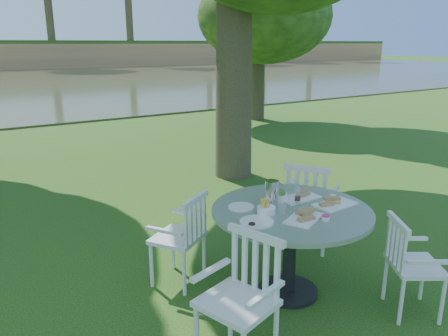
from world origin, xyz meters
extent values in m
plane|color=#173B0C|center=(0.00, 0.00, 0.00)|extent=(140.00, 140.00, 0.00)
cylinder|color=black|center=(-0.21, -1.24, 0.02)|extent=(0.56, 0.56, 0.04)
cylinder|color=black|center=(-0.21, -1.24, 0.42)|extent=(0.12, 0.12, 0.77)
cylinder|color=slate|center=(-0.21, -1.24, 0.83)|extent=(1.43, 1.43, 0.04)
cylinder|color=white|center=(0.94, -0.68, 0.25)|extent=(0.04, 0.04, 0.50)
cylinder|color=white|center=(0.71, -0.30, 0.25)|extent=(0.04, 0.04, 0.50)
cylinder|color=white|center=(0.60, -0.89, 0.25)|extent=(0.04, 0.04, 0.50)
cylinder|color=white|center=(0.37, -0.51, 0.25)|extent=(0.04, 0.04, 0.50)
cube|color=white|center=(0.66, -0.59, 0.52)|extent=(0.66, 0.68, 0.04)
cube|color=white|center=(0.47, -0.71, 0.75)|extent=(0.30, 0.46, 0.51)
cylinder|color=white|center=(-0.91, -0.23, 0.23)|extent=(0.04, 0.04, 0.45)
cylinder|color=white|center=(-1.24, -0.44, 0.23)|extent=(0.04, 0.04, 0.45)
cylinder|color=white|center=(-0.71, -0.53, 0.23)|extent=(0.04, 0.04, 0.45)
cylinder|color=white|center=(-1.05, -0.75, 0.23)|extent=(0.04, 0.04, 0.45)
cube|color=white|center=(-0.98, -0.49, 0.47)|extent=(0.61, 0.60, 0.04)
cube|color=white|center=(-0.87, -0.65, 0.68)|extent=(0.41, 0.28, 0.46)
cylinder|color=white|center=(-1.40, -1.60, 0.24)|extent=(0.04, 0.04, 0.48)
cylinder|color=white|center=(-1.03, -1.49, 0.24)|extent=(0.04, 0.04, 0.48)
cylinder|color=white|center=(-0.91, -1.90, 0.24)|extent=(0.04, 0.04, 0.48)
cube|color=white|center=(-1.15, -1.75, 0.50)|extent=(0.57, 0.60, 0.04)
cube|color=white|center=(-0.95, -1.69, 0.73)|extent=(0.18, 0.48, 0.49)
cylinder|color=white|center=(0.54, -2.30, 0.21)|extent=(0.03, 0.03, 0.43)
cylinder|color=white|center=(0.75, -1.98, 0.21)|extent=(0.03, 0.03, 0.43)
cylinder|color=white|center=(0.26, -2.12, 0.21)|extent=(0.03, 0.03, 0.43)
cylinder|color=white|center=(0.46, -1.80, 0.21)|extent=(0.03, 0.03, 0.43)
cube|color=white|center=(0.50, -2.05, 0.44)|extent=(0.57, 0.58, 0.04)
cube|color=white|center=(0.34, -1.95, 0.64)|extent=(0.27, 0.39, 0.44)
cube|color=white|center=(-0.28, -1.48, 0.86)|extent=(0.43, 0.36, 0.01)
cube|color=white|center=(0.18, -1.39, 0.86)|extent=(0.40, 0.25, 0.02)
cube|color=white|center=(0.03, -1.08, 0.86)|extent=(0.39, 0.22, 0.02)
cylinder|color=white|center=(-0.66, -1.32, 0.86)|extent=(0.28, 0.28, 0.01)
cylinder|color=white|center=(-0.57, -0.97, 0.86)|extent=(0.24, 0.24, 0.01)
cylinder|color=white|center=(-0.47, -1.21, 0.88)|extent=(0.16, 0.16, 0.06)
cylinder|color=white|center=(-0.17, -0.99, 0.88)|extent=(0.20, 0.20, 0.07)
cylinder|color=silver|center=(-0.33, -1.10, 0.97)|extent=(0.12, 0.12, 0.25)
cylinder|color=white|center=(-0.09, -1.18, 0.93)|extent=(0.06, 0.06, 0.17)
cylinder|color=white|center=(-0.28, -1.14, 0.90)|extent=(0.06, 0.06, 0.10)
cylinder|color=white|center=(-0.36, -1.29, 0.90)|extent=(0.06, 0.06, 0.10)
cylinder|color=white|center=(-0.14, -1.59, 0.87)|extent=(0.07, 0.07, 0.03)
cylinder|color=white|center=(0.17, -1.42, 0.86)|extent=(0.06, 0.06, 0.03)
cylinder|color=white|center=(0.29, -1.26, 0.86)|extent=(0.07, 0.07, 0.03)
cylinder|color=white|center=(-0.75, -1.38, 0.86)|extent=(0.06, 0.06, 0.03)
ellipsoid|color=#1B3711|center=(5.44, 6.77, 2.99)|extent=(3.19, 3.19, 2.23)
camera|label=1|loc=(-2.70, -3.98, 2.28)|focal=35.00mm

